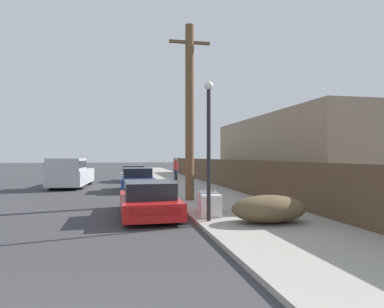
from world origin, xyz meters
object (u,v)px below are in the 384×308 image
discarded_fridge (209,203)px  utility_pole (190,111)px  car_parked_far (134,174)px  brush_pile (269,209)px  car_parked_mid (137,180)px  street_lamp (209,138)px  parked_sports_car_red (148,200)px  pedestrian (176,169)px  pickup_truck (70,173)px

discarded_fridge → utility_pole: bearing=98.4°
car_parked_far → brush_pile: bearing=-75.6°
car_parked_mid → street_lamp: size_ratio=0.99×
parked_sports_car_red → car_parked_mid: (0.00, 8.66, 0.08)m
utility_pole → pedestrian: (1.30, 12.36, -3.00)m
brush_pile → street_lamp: bearing=159.9°
car_parked_far → car_parked_mid: bearing=-85.8°
pickup_truck → utility_pole: bearing=128.9°
street_lamp → brush_pile: 2.67m
discarded_fridge → pedestrian: (1.35, 15.97, 0.55)m
parked_sports_car_red → pickup_truck: 12.27m
car_parked_mid → car_parked_far: (0.10, 7.81, -0.02)m
car_parked_far → pickup_truck: size_ratio=0.75×
pedestrian → car_parked_far: bearing=160.4°
car_parked_mid → pedestrian: pedestrian is taller
parked_sports_car_red → brush_pile: (3.26, -2.46, -0.03)m
discarded_fridge → parked_sports_car_red: bearing=171.1°
car_parked_mid → utility_pole: size_ratio=0.53×
street_lamp → pedestrian: 17.34m
parked_sports_car_red → car_parked_mid: size_ratio=1.11×
parked_sports_car_red → car_parked_far: 16.47m
car_parked_far → pedestrian: bearing=-14.6°
parked_sports_car_red → discarded_fridge: bearing=-19.2°
discarded_fridge → car_parked_far: (-1.87, 17.11, 0.14)m
street_lamp → parked_sports_car_red: bearing=131.2°
car_parked_far → street_lamp: street_lamp is taller
discarded_fridge → utility_pole: 5.05m
discarded_fridge → parked_sports_car_red: (-1.97, 0.64, 0.08)m
parked_sports_car_red → car_parked_far: (0.10, 16.47, 0.06)m
pedestrian → brush_pile: bearing=-90.2°
car_parked_far → utility_pole: utility_pole is taller
car_parked_mid → car_parked_far: bearing=89.2°
brush_pile → discarded_fridge: bearing=125.4°
pickup_truck → pedestrian: bearing=-149.8°
discarded_fridge → car_parked_mid: bearing=111.1°
car_parked_far → pedestrian: (3.22, -1.15, 0.41)m
discarded_fridge → pedestrian: 16.03m
utility_pole → brush_pile: 6.57m
car_parked_mid → utility_pole: bearing=-70.6°
discarded_fridge → utility_pole: (0.04, 3.60, 3.54)m
car_parked_mid → pickup_truck: (-4.13, 2.89, 0.32)m
utility_pole → parked_sports_car_red: bearing=-124.3°
discarded_fridge → pedestrian: bearing=94.3°
parked_sports_car_red → brush_pile: 4.09m
car_parked_mid → brush_pile: size_ratio=1.85×
discarded_fridge → pedestrian: size_ratio=1.01×
car_parked_mid → brush_pile: bearing=-73.7°
utility_pole → brush_pile: utility_pole is taller
parked_sports_car_red → street_lamp: (1.63, -1.87, 2.00)m
pickup_truck → car_parked_far: bearing=-127.3°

